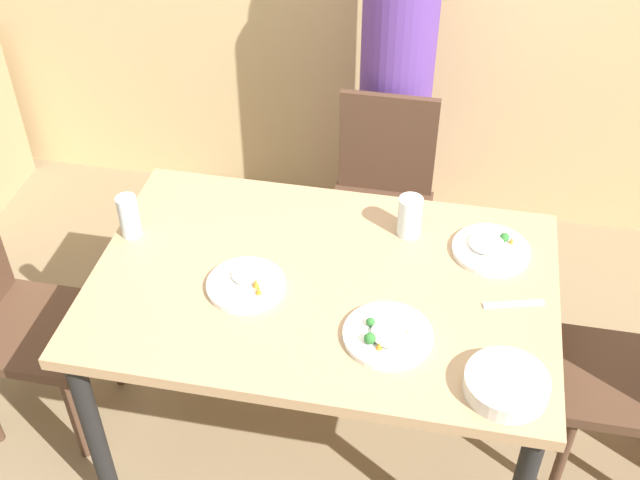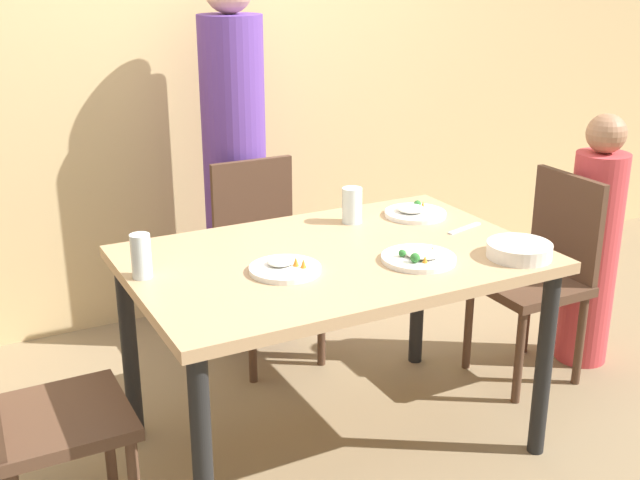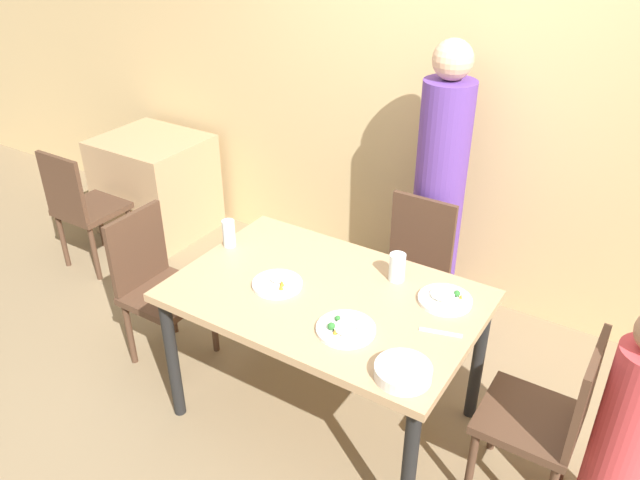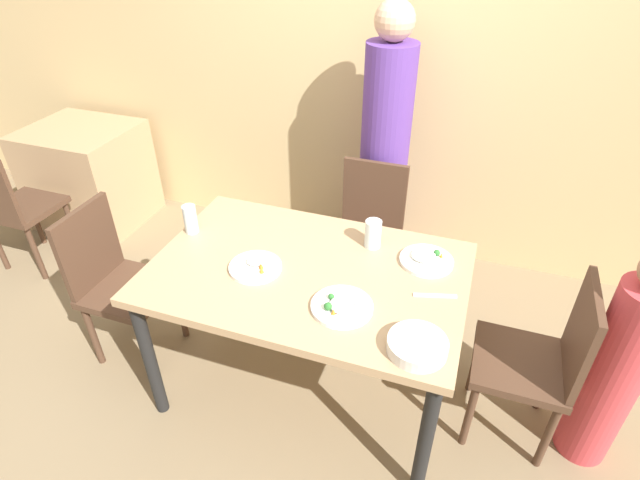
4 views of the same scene
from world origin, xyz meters
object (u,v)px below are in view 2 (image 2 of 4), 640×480
Objects in this scene: chair_child_spot at (541,270)px; person_child at (592,249)px; chair_adult_spot at (264,254)px; glass_water_tall at (141,256)px; person_adult at (235,166)px; plate_rice_adult at (285,268)px; bowl_curry at (519,250)px.

chair_child_spot is 0.79× the size of person_child.
glass_water_tall reaches higher than chair_adult_spot.
person_adult is 1.22m from plate_rice_adult.
plate_rice_adult is 1.63× the size of glass_water_tall.
chair_child_spot is at bearing -47.42° from person_adult.
chair_child_spot is 1.30m from plate_rice_adult.
glass_water_tall is (-1.96, 0.02, 0.31)m from person_child.
person_child is 0.91m from bowl_curry.
person_child reaches higher than bowl_curry.
chair_child_spot is 0.52× the size of person_adult.
plate_rice_adult is at bearing -109.21° from chair_adult_spot.
glass_water_tall is (-1.68, 0.02, 0.35)m from chair_child_spot.
person_adult reaches higher than chair_child_spot.
chair_adult_spot reaches higher than plate_rice_adult.
person_child is at bearing -0.70° from glass_water_tall.
chair_adult_spot and chair_child_spot have the same top height.
chair_adult_spot is 1.24m from bowl_curry.
person_adult is at bearing 54.45° from glass_water_tall.
chair_adult_spot is 3.98× the size of bowl_curry.
person_child is at bearing 26.86° from bowl_curry.
chair_adult_spot is 3.74× the size of plate_rice_adult.
person_adult is at bearing 75.71° from plate_rice_adult.
person_adult reaches higher than bowl_curry.
person_adult is (-0.95, 1.04, 0.33)m from chair_child_spot.
chair_adult_spot is 0.79× the size of person_child.
person_adult is at bearing 107.96° from bowl_curry.
bowl_curry is (0.46, -1.11, 0.31)m from chair_adult_spot.
chair_adult_spot is 1.06m from glass_water_tall.
person_child reaches higher than plate_rice_adult.
chair_child_spot is at bearing 6.48° from plate_rice_adult.
bowl_curry is (0.46, -1.43, -0.02)m from person_adult.
person_adult is at bearing -137.42° from chair_child_spot.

